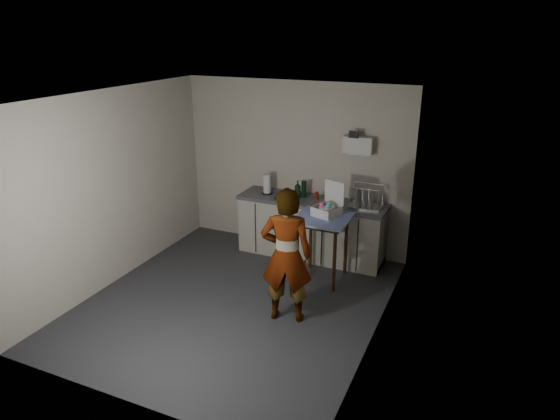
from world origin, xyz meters
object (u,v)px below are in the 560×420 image
at_px(kitchen_counter, 311,230).
at_px(soda_can, 317,196).
at_px(soap_bottle, 298,189).
at_px(dish_rack, 365,202).
at_px(standing_man, 286,256).
at_px(side_table, 323,225).
at_px(bakery_box, 327,208).
at_px(paper_towel, 267,184).
at_px(dark_bottle, 304,189).

distance_m(kitchen_counter, soda_can, 0.55).
relative_size(soap_bottle, soda_can, 2.27).
bearing_deg(dish_rack, standing_man, -104.33).
distance_m(side_table, bakery_box, 0.24).
distance_m(side_table, paper_towel, 1.33).
height_order(soap_bottle, soda_can, soap_bottle).
xyz_separation_m(soap_bottle, paper_towel, (-0.51, 0.00, 0.01)).
height_order(kitchen_counter, bakery_box, bakery_box).
relative_size(kitchen_counter, standing_man, 1.35).
relative_size(soda_can, dish_rack, 0.26).
xyz_separation_m(dark_bottle, paper_towel, (-0.58, -0.06, 0.02)).
bearing_deg(dish_rack, paper_towel, -178.94).
bearing_deg(soap_bottle, dark_bottle, 42.18).
bearing_deg(side_table, dish_rack, 59.41).
xyz_separation_m(soda_can, dish_rack, (0.74, -0.01, 0.01)).
bearing_deg(standing_man, soda_can, -96.29).
xyz_separation_m(kitchen_counter, bakery_box, (0.43, -0.55, 0.60)).
bearing_deg(soda_can, dish_rack, -0.57).
distance_m(side_table, dark_bottle, 0.94).
xyz_separation_m(standing_man, paper_towel, (-1.08, 1.76, 0.23)).
relative_size(soda_can, paper_towel, 0.38).
bearing_deg(side_table, soda_can, 116.14).
xyz_separation_m(dark_bottle, dish_rack, (0.96, -0.04, -0.06)).
height_order(soap_bottle, dish_rack, dish_rack).
bearing_deg(dish_rack, kitchen_counter, -177.84).
bearing_deg(soda_can, kitchen_counter, -146.73).
xyz_separation_m(standing_man, bakery_box, (0.09, 1.21, 0.20)).
height_order(standing_man, bakery_box, standing_man).
bearing_deg(soap_bottle, bakery_box, -40.07).
distance_m(kitchen_counter, side_table, 0.85).
bearing_deg(kitchen_counter, soap_bottle, 179.82).
xyz_separation_m(soda_can, bakery_box, (0.37, -0.59, 0.06)).
relative_size(soap_bottle, bakery_box, 0.60).
relative_size(soda_can, bakery_box, 0.26).
xyz_separation_m(soap_bottle, soda_can, (0.29, 0.04, -0.07)).
height_order(paper_towel, bakery_box, bakery_box).
height_order(side_table, standing_man, standing_man).
xyz_separation_m(side_table, bakery_box, (0.03, 0.10, 0.22)).
xyz_separation_m(side_table, dish_rack, (0.40, 0.68, 0.17)).
distance_m(paper_towel, dish_rack, 1.54).
xyz_separation_m(soda_can, paper_towel, (-0.79, -0.04, 0.09)).
bearing_deg(soda_can, standing_man, -81.04).
bearing_deg(dish_rack, bakery_box, -122.67).
bearing_deg(paper_towel, dark_bottle, 6.32).
bearing_deg(soda_can, side_table, -63.56).
height_order(standing_man, soda_can, standing_man).
relative_size(side_table, dish_rack, 2.05).
relative_size(kitchen_counter, side_table, 2.42).
distance_m(kitchen_counter, standing_man, 1.84).
xyz_separation_m(kitchen_counter, paper_towel, (-0.74, 0.00, 0.63)).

